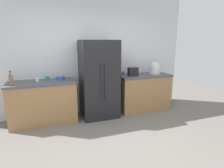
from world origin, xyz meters
The scene contains 12 objects.
ground_plane centered at (0.00, 0.00, 0.00)m, with size 10.03×10.03×0.00m, color slate.
kitchen_back_panel centered at (0.00, 2.01, 1.54)m, with size 5.01×0.10×3.08m, color silver.
counter_left centered at (-1.10, 1.65, 0.45)m, with size 1.38×0.64×0.90m.
counter_right centered at (1.33, 1.65, 0.45)m, with size 1.34×0.64×0.90m.
refrigerator centered at (0.12, 1.59, 0.88)m, with size 0.81×0.73×1.76m.
toaster centered at (1.01, 1.63, 1.00)m, with size 0.24×0.16×0.20m, color black.
rice_cooker centered at (1.65, 1.65, 1.05)m, with size 0.28×0.28×0.32m.
bottle_a centered at (-1.64, 1.48, 1.02)m, with size 0.07×0.07×0.28m.
cup_a centered at (-1.19, 1.71, 0.94)m, with size 0.08×0.08×0.07m, color white.
cup_b centered at (0.80, 1.76, 0.95)m, with size 0.08×0.08×0.09m, color purple.
cup_c centered at (-0.99, 1.77, 0.95)m, with size 0.08×0.08×0.09m, color teal.
bowl_a centered at (-0.72, 1.74, 0.94)m, with size 0.18×0.18×0.07m, color blue.
Camera 1 is at (-0.96, -2.31, 1.72)m, focal length 28.77 mm.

